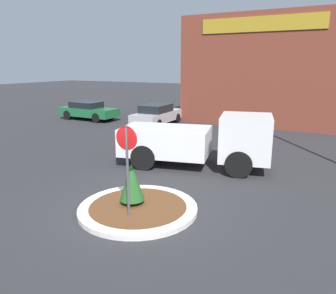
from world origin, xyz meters
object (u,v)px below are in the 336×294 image
Objects in this scene: parked_sedan_silver at (157,115)px; parked_sedan_green at (88,110)px; stop_sign at (127,157)px; utility_truck at (199,140)px.

parked_sedan_green is at bearing 92.80° from parked_sedan_silver.
parked_sedan_green is (-12.08, 12.29, -1.03)m from stop_sign.
stop_sign reaches higher than utility_truck.
utility_truck is 13.86m from parked_sedan_green.
stop_sign is at bearing -154.78° from parked_sedan_silver.
parked_sedan_green is (-11.92, 7.06, -0.40)m from utility_truck.
parked_sedan_silver is at bearing 6.13° from parked_sedan_green.
stop_sign is 0.55× the size of parked_sedan_silver.
parked_sedan_silver reaches higher than parked_sedan_green.
stop_sign is 14.23m from parked_sedan_silver.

